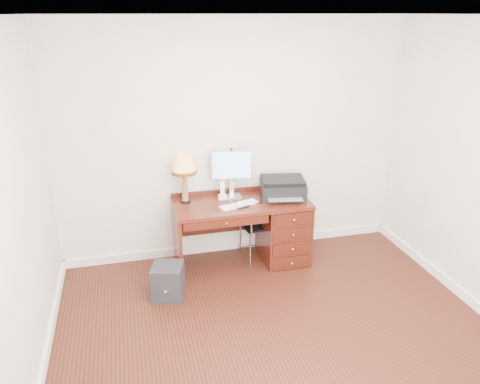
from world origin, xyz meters
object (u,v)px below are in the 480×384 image
object	(u,v)px
phone	(222,194)
chair	(259,222)
leg_lamp	(184,167)
desk	(268,226)
printer	(283,188)
monitor	(231,168)
equipment_box	(168,281)

from	to	relation	value
phone	chair	size ratio (longest dim) A/B	0.26
leg_lamp	chair	xyz separation A→B (m)	(0.82, -0.11, -0.70)
desk	printer	size ratio (longest dim) A/B	2.69
desk	chair	xyz separation A→B (m)	(-0.11, 0.04, 0.05)
monitor	phone	xyz separation A→B (m)	(-0.12, -0.06, -0.28)
printer	equipment_box	size ratio (longest dim) A/B	1.59
printer	leg_lamp	distance (m)	1.14
monitor	equipment_box	world-z (taller)	monitor
monitor	printer	xyz separation A→B (m)	(0.56, -0.16, -0.23)
leg_lamp	phone	world-z (taller)	leg_lamp
desk	equipment_box	bearing A→B (deg)	-157.15
desk	phone	distance (m)	0.66
printer	leg_lamp	size ratio (longest dim) A/B	1.00
phone	equipment_box	xyz separation A→B (m)	(-0.71, -0.66, -0.63)
chair	equipment_box	world-z (taller)	chair
printer	chair	size ratio (longest dim) A/B	0.73
equipment_box	phone	bearing A→B (deg)	58.79
phone	chair	world-z (taller)	phone
leg_lamp	chair	size ratio (longest dim) A/B	0.73
desk	leg_lamp	xyz separation A→B (m)	(-0.93, 0.15, 0.75)
desk	monitor	distance (m)	0.81
desk	printer	xyz separation A→B (m)	(0.17, 0.04, 0.45)
monitor	phone	distance (m)	0.31
desk	leg_lamp	world-z (taller)	leg_lamp
monitor	chair	size ratio (longest dim) A/B	0.71
printer	phone	bearing A→B (deg)	-178.31
desk	leg_lamp	size ratio (longest dim) A/B	2.68
printer	phone	world-z (taller)	printer
phone	printer	bearing A→B (deg)	-2.01
desk	monitor	size ratio (longest dim) A/B	2.77
printer	equipment_box	bearing A→B (deg)	-147.74
monitor	printer	distance (m)	0.63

